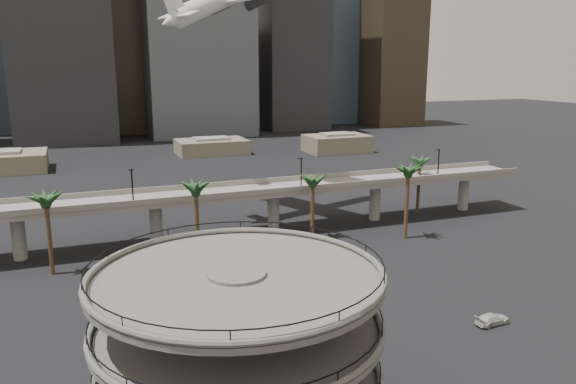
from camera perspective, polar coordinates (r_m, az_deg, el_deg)
name	(u,v)px	position (r m, az deg, el deg)	size (l,w,h in m)	color
parking_ramp	(239,351)	(45.00, -5.04, -15.78)	(22.20, 22.20, 17.35)	#4F4C49
overpass	(216,198)	(102.70, -7.28, -0.65)	(130.00, 9.30, 14.70)	#69655D
palm_trees	(291,181)	(97.97, 0.36, 1.16)	(76.40, 18.40, 14.00)	#4D3421
low_buildings	(172,151)	(188.97, -11.68, 4.07)	(135.00, 27.50, 6.80)	brown
skyline	(157,22)	(262.48, -13.21, 16.42)	(269.00, 86.00, 132.18)	gray
car_a	(244,318)	(70.81, -4.46, -12.66)	(1.95, 4.84, 1.65)	red
car_b	(355,287)	(80.20, 6.82, -9.58)	(1.60, 4.59, 1.51)	#232328
car_c	(492,319)	(75.07, 20.04, -12.03)	(1.89, 4.64, 1.35)	beige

